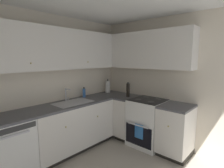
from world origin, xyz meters
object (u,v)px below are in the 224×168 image
object	(u,v)px
oven_range	(148,122)
oil_bottle	(128,90)
paper_towel_roll	(108,87)
dishwasher	(8,149)
soap_bottle	(84,93)

from	to	relation	value
oven_range	oil_bottle	bearing A→B (deg)	92.22
oil_bottle	paper_towel_roll	bearing A→B (deg)	86.53
dishwasher	oven_range	bearing A→B (deg)	-23.10
oven_range	soap_bottle	world-z (taller)	soap_bottle
oven_range	oil_bottle	distance (m)	0.75
soap_bottle	oven_range	bearing A→B (deg)	-59.05
dishwasher	oil_bottle	size ratio (longest dim) A/B	2.87
paper_towel_roll	oil_bottle	size ratio (longest dim) A/B	1.09
paper_towel_roll	oven_range	bearing A→B (deg)	-90.99
dishwasher	oven_range	size ratio (longest dim) A/B	0.82
dishwasher	oil_bottle	distance (m)	2.29
soap_bottle	paper_towel_roll	world-z (taller)	paper_towel_roll
paper_towel_roll	oil_bottle	world-z (taller)	paper_towel_roll
oven_range	paper_towel_roll	distance (m)	1.23
dishwasher	oven_range	world-z (taller)	oven_range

